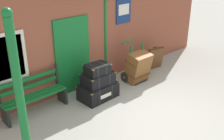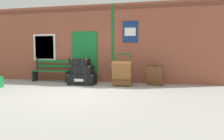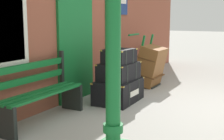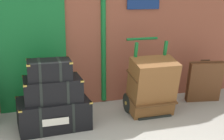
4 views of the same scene
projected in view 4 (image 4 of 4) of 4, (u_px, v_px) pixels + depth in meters
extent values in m
cube|color=brown|center=(63.00, 12.00, 5.31)|extent=(10.40, 0.30, 3.20)
cube|color=#146B2D|center=(32.00, 48.00, 5.11)|extent=(1.10, 0.05, 2.10)
cube|color=#0C401B|center=(32.00, 48.00, 5.10)|extent=(0.06, 0.02, 2.10)
cylinder|color=#146B2D|center=(103.00, 12.00, 5.36)|extent=(0.09, 0.09, 3.14)
cube|color=black|center=(53.00, 113.00, 4.63)|extent=(1.02, 0.68, 0.42)
cube|color=black|center=(38.00, 115.00, 4.55)|extent=(0.06, 0.65, 0.43)
cube|color=black|center=(69.00, 111.00, 4.70)|extent=(0.06, 0.65, 0.43)
cube|color=#B79338|center=(20.00, 111.00, 4.14)|extent=(0.05, 0.05, 0.02)
cube|color=#B79338|center=(91.00, 103.00, 4.47)|extent=(0.05, 0.05, 0.02)
cube|color=#B79338|center=(17.00, 98.00, 4.69)|extent=(0.05, 0.05, 0.02)
cube|color=#B79338|center=(80.00, 91.00, 5.01)|extent=(0.05, 0.05, 0.02)
cube|color=silver|center=(56.00, 122.00, 4.31)|extent=(0.36, 0.01, 0.10)
cube|color=black|center=(53.00, 89.00, 4.54)|extent=(0.81, 0.56, 0.32)
cube|color=black|center=(40.00, 90.00, 4.48)|extent=(0.05, 0.55, 0.33)
cube|color=black|center=(65.00, 88.00, 4.59)|extent=(0.05, 0.55, 0.33)
cube|color=#B79338|center=(25.00, 86.00, 4.16)|extent=(0.05, 0.05, 0.02)
cube|color=#B79338|center=(82.00, 81.00, 4.37)|extent=(0.05, 0.05, 0.02)
cube|color=#B79338|center=(24.00, 76.00, 4.63)|extent=(0.05, 0.05, 0.02)
cube|color=#B79338|center=(75.00, 73.00, 4.84)|extent=(0.05, 0.05, 0.02)
cube|color=black|center=(49.00, 69.00, 4.44)|extent=(0.62, 0.47, 0.26)
cube|color=black|center=(39.00, 70.00, 4.40)|extent=(0.06, 0.45, 0.27)
cube|color=black|center=(59.00, 69.00, 4.47)|extent=(0.06, 0.45, 0.27)
cube|color=#B79338|center=(28.00, 66.00, 4.15)|extent=(0.05, 0.05, 0.02)
cube|color=#B79338|center=(71.00, 63.00, 4.29)|extent=(0.05, 0.05, 0.02)
cube|color=#B79338|center=(28.00, 59.00, 4.52)|extent=(0.05, 0.05, 0.02)
cube|color=#B79338|center=(67.00, 57.00, 4.67)|extent=(0.05, 0.05, 0.02)
cube|color=black|center=(152.00, 115.00, 5.09)|extent=(0.56, 0.28, 0.03)
cube|color=#146B2D|center=(133.00, 78.00, 5.06)|extent=(0.04, 0.29, 1.18)
cube|color=#146B2D|center=(161.00, 75.00, 5.21)|extent=(0.04, 0.29, 1.18)
cylinder|color=#146B2D|center=(142.00, 39.00, 5.23)|extent=(0.54, 0.04, 0.04)
cylinder|color=black|center=(127.00, 103.00, 5.20)|extent=(0.04, 0.32, 0.32)
cylinder|color=#B79338|center=(127.00, 103.00, 5.20)|extent=(0.07, 0.06, 0.06)
cylinder|color=black|center=(163.00, 99.00, 5.39)|extent=(0.04, 0.32, 0.32)
cylinder|color=#B79338|center=(163.00, 99.00, 5.39)|extent=(0.07, 0.06, 0.06)
cube|color=brown|center=(152.00, 87.00, 5.00)|extent=(0.68, 0.62, 0.95)
cube|color=brown|center=(152.00, 98.00, 5.05)|extent=(0.70, 0.45, 0.12)
cube|color=brown|center=(152.00, 75.00, 4.95)|extent=(0.70, 0.45, 0.12)
cube|color=brown|center=(204.00, 82.00, 5.64)|extent=(0.64, 0.38, 0.75)
cylinder|color=#3A2112|center=(205.00, 60.00, 5.57)|extent=(0.16, 0.06, 0.03)
cube|color=#351E10|center=(204.00, 82.00, 5.64)|extent=(0.64, 0.27, 0.74)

